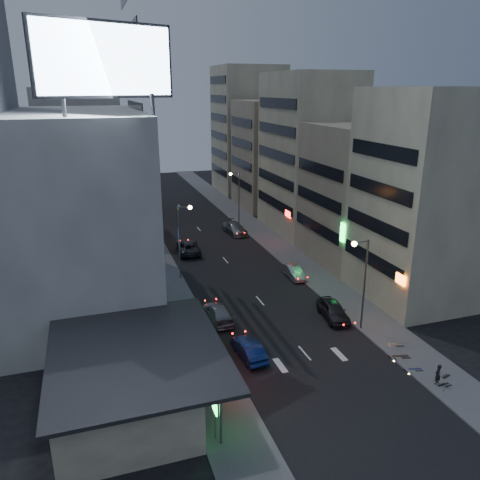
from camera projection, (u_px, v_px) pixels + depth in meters
name	position (u px, v px, depth m)	size (l,w,h in m)	color
ground	(329.00, 382.00, 33.19)	(180.00, 180.00, 0.00)	black
sidewalk_left	(154.00, 256.00, 57.91)	(4.00, 120.00, 0.12)	#4C4C4F
sidewalk_right	(274.00, 243.00, 62.65)	(4.00, 120.00, 0.12)	#4C4C4F
food_court	(125.00, 378.00, 30.26)	(11.00, 13.00, 3.88)	beige
white_building	(68.00, 211.00, 43.44)	(14.00, 24.00, 18.00)	silver
shophouse_near	(424.00, 198.00, 44.04)	(10.00, 11.00, 20.00)	beige
shophouse_mid	(360.00, 194.00, 55.20)	(11.00, 12.00, 16.00)	tan
shophouse_far	(309.00, 154.00, 65.87)	(10.00, 14.00, 22.00)	beige
far_left_a	(82.00, 161.00, 66.17)	(11.00, 10.00, 20.00)	silver
far_left_b	(80.00, 166.00, 78.54)	(12.00, 10.00, 15.00)	slate
far_right_a	(272.00, 155.00, 80.19)	(11.00, 12.00, 18.00)	tan
far_right_b	(248.00, 130.00, 92.06)	(12.00, 12.00, 24.00)	beige
billboard	(106.00, 60.00, 31.66)	(9.52, 3.75, 6.20)	#595B60
street_lamp_right_near	(362.00, 272.00, 38.70)	(1.60, 0.44, 8.02)	#595B60
street_lamp_left	(182.00, 232.00, 49.66)	(1.60, 0.44, 8.02)	#595B60
street_lamp_right_far	(236.00, 191.00, 69.43)	(1.60, 0.44, 8.02)	#595B60
parked_car_right_near	(333.00, 310.00, 42.15)	(1.89, 4.69, 1.60)	#2C2B30
parked_car_right_mid	(294.00, 272.00, 51.33)	(1.39, 3.98, 1.31)	#ACAFB5
parked_car_left	(188.00, 247.00, 58.95)	(2.60, 5.64, 1.57)	#2A2B30
parked_car_right_far	(235.00, 228.00, 66.94)	(2.21, 5.43, 1.58)	gray
road_car_blue	(249.00, 349.00, 36.02)	(1.49, 4.29, 1.41)	navy
road_car_silver	(218.00, 313.00, 41.84)	(2.03, 5.00, 1.45)	gray
person	(438.00, 374.00, 32.55)	(0.56, 0.37, 1.53)	black
scooter_black_a	(448.00, 376.00, 32.81)	(1.63, 0.54, 1.00)	black
scooter_silver_a	(444.00, 365.00, 33.92)	(2.06, 0.69, 1.26)	#B5B8BE
scooter_blue	(421.00, 362.00, 34.50)	(1.63, 0.54, 1.00)	navy
scooter_black_b	(409.00, 348.00, 36.15)	(1.93, 0.64, 1.18)	black
scooter_silver_b	(403.00, 338.00, 37.73)	(1.75, 0.58, 1.07)	gray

